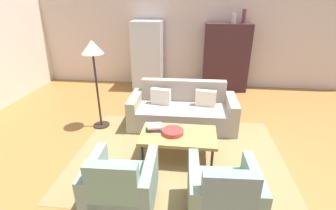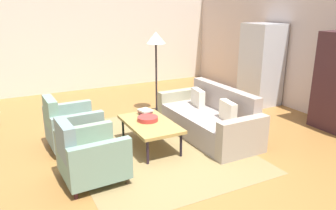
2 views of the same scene
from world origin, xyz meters
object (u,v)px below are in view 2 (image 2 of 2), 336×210
at_px(couch, 211,120).
at_px(armchair_right, 88,157).
at_px(coffee_table, 150,125).
at_px(refrigerator, 261,65).
at_px(armchair_left, 70,128).
at_px(fruit_bowl, 148,119).
at_px(floor_lamp, 156,45).
at_px(book_stack, 145,112).

xyz_separation_m(couch, armchair_right, (0.61, -2.35, 0.06)).
xyz_separation_m(coffee_table, refrigerator, (-1.12, 3.31, 0.53)).
bearing_deg(armchair_right, refrigerator, 108.02).
bearing_deg(couch, armchair_left, 74.70).
bearing_deg(refrigerator, fruit_bowl, -72.77).
bearing_deg(armchair_left, fruit_bowl, 64.09).
bearing_deg(floor_lamp, armchair_right, -42.46).
bearing_deg(couch, book_stack, 69.12).
distance_m(couch, floor_lamp, 2.03).
xyz_separation_m(armchair_left, armchair_right, (1.20, 0.00, 0.00)).
relative_size(armchair_right, fruit_bowl, 2.60).
bearing_deg(book_stack, couch, 70.21).
bearing_deg(couch, armchair_right, 103.33).
distance_m(refrigerator, floor_lamp, 2.54).
bearing_deg(refrigerator, couch, -62.37).
distance_m(couch, armchair_left, 2.43).
height_order(couch, book_stack, couch).
relative_size(coffee_table, armchair_right, 1.36).
height_order(couch, floor_lamp, floor_lamp).
distance_m(coffee_table, book_stack, 0.42).
xyz_separation_m(armchair_left, floor_lamp, (-1.04, 2.05, 1.10)).
relative_size(armchair_left, book_stack, 3.23).
height_order(armchair_left, armchair_right, same).
bearing_deg(book_stack, armchair_right, -51.41).
relative_size(fruit_bowl, book_stack, 1.24).
distance_m(fruit_bowl, refrigerator, 3.50).
bearing_deg(floor_lamp, coffee_table, -28.41).
relative_size(couch, refrigerator, 1.14).
xyz_separation_m(fruit_bowl, refrigerator, (-1.03, 3.31, 0.46)).
relative_size(armchair_left, armchair_right, 1.00).
bearing_deg(floor_lamp, fruit_bowl, -29.74).
bearing_deg(armchair_right, coffee_table, 114.39).
xyz_separation_m(coffee_table, armchair_left, (-0.60, -1.17, -0.05)).
bearing_deg(refrigerator, book_stack, -77.45).
height_order(fruit_bowl, book_stack, book_stack).
bearing_deg(armchair_right, book_stack, 125.62).
bearing_deg(floor_lamp, refrigerator, 77.78).
height_order(fruit_bowl, floor_lamp, floor_lamp).
height_order(refrigerator, floor_lamp, refrigerator).
bearing_deg(floor_lamp, armchair_left, -63.06).
relative_size(coffee_table, book_stack, 4.41).
xyz_separation_m(coffee_table, floor_lamp, (-1.64, 0.89, 1.05)).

